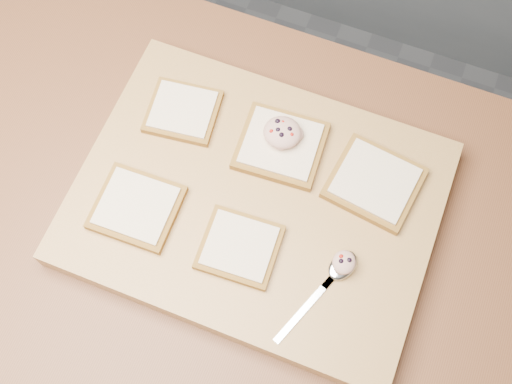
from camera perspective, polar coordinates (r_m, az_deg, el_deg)
ground at (r=1.86m, az=-0.35°, el=-13.17°), size 4.00×4.00×0.00m
island_counter at (r=1.42m, az=-0.45°, el=-10.23°), size 2.00×0.80×0.90m
cutting_board at (r=0.98m, az=-0.00°, el=-1.02°), size 0.54×0.41×0.04m
bread_far_left at (r=1.03m, az=-6.51°, el=7.16°), size 0.12×0.11×0.02m
bread_far_center at (r=0.99m, az=2.21°, el=4.16°), size 0.14×0.13×0.02m
bread_far_right at (r=0.98m, az=10.48°, el=0.84°), size 0.14×0.13×0.02m
bread_near_left at (r=0.97m, az=-10.57°, el=-1.34°), size 0.12×0.11×0.02m
bread_near_center at (r=0.93m, az=-1.46°, el=-4.90°), size 0.12×0.11×0.02m
tuna_salad_dollop at (r=0.98m, az=2.35°, el=5.32°), size 0.06×0.06×0.03m
spoon at (r=0.93m, az=7.22°, el=-7.04°), size 0.08×0.17×0.01m
spoon_salad at (r=0.92m, az=7.83°, el=-6.21°), size 0.03×0.04×0.02m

